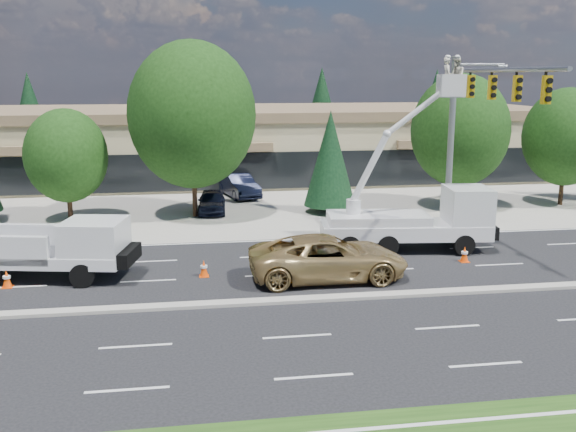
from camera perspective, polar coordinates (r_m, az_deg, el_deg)
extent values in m
plane|color=black|center=(23.58, -0.47, -7.64)|extent=(140.00, 140.00, 0.00)
cube|color=gray|center=(42.81, -4.29, 1.53)|extent=(140.00, 22.00, 0.01)
cube|color=gray|center=(23.56, -0.47, -7.51)|extent=(120.00, 0.55, 0.12)
cube|color=tan|center=(52.31, -5.19, 6.27)|extent=(50.00, 15.00, 5.00)
cube|color=brown|center=(52.09, -5.25, 9.17)|extent=(50.40, 15.40, 0.70)
cube|color=black|center=(44.96, -4.56, 3.99)|extent=(48.00, 0.12, 2.60)
cylinder|color=#332114|center=(38.21, -18.83, 1.12)|extent=(0.28, 0.28, 2.05)
ellipsoid|color=black|center=(37.81, -19.12, 5.09)|extent=(4.55, 4.55, 5.23)
cylinder|color=#332114|center=(37.48, -8.31, 2.39)|extent=(0.28, 0.28, 3.26)
ellipsoid|color=black|center=(36.98, -8.52, 8.88)|extent=(7.24, 7.24, 8.32)
cylinder|color=#332114|center=(38.58, 3.71, 0.92)|extent=(0.26, 0.26, 0.80)
cone|color=black|center=(38.11, 3.77, 5.14)|extent=(3.08, 3.08, 5.64)
cylinder|color=#332114|center=(40.86, 14.77, 2.51)|extent=(0.28, 0.28, 2.66)
ellipsoid|color=black|center=(40.42, 15.04, 7.36)|extent=(5.91, 5.91, 6.79)
cylinder|color=#332114|center=(44.11, 23.15, 2.45)|extent=(0.28, 0.28, 2.39)
ellipsoid|color=black|center=(43.73, 23.50, 6.46)|extent=(5.30, 5.30, 6.10)
cylinder|color=#332114|center=(66.07, -21.66, 4.90)|extent=(0.26, 0.26, 0.80)
cone|color=black|center=(65.72, -21.95, 8.42)|extent=(4.24, 4.24, 7.74)
cylinder|color=#332114|center=(64.38, -9.39, 5.43)|extent=(0.26, 0.26, 0.80)
cone|color=black|center=(63.98, -9.55, 9.81)|extent=(5.03, 5.03, 9.19)
cylinder|color=#332114|center=(65.71, 2.96, 5.72)|extent=(0.26, 0.26, 0.80)
cone|color=black|center=(65.34, 3.01, 9.50)|extent=(4.47, 4.47, 8.17)
cylinder|color=#332114|center=(69.11, 12.81, 5.77)|extent=(0.26, 0.26, 0.80)
cone|color=black|center=(68.77, 12.98, 9.27)|extent=(4.38, 4.38, 8.01)
cylinder|color=gray|center=(33.97, 14.24, 6.00)|extent=(0.32, 0.32, 9.00)
cylinder|color=gray|center=(29.23, 18.50, 12.22)|extent=(0.20, 10.00, 0.20)
cylinder|color=gray|center=(34.31, 16.67, 12.79)|extent=(2.60, 0.12, 0.12)
cube|color=gold|center=(31.95, 15.94, 11.01)|extent=(0.32, 0.22, 1.05)
cube|color=gold|center=(29.96, 17.70, 10.83)|extent=(0.32, 0.22, 1.05)
cube|color=gold|center=(28.00, 19.70, 10.62)|extent=(0.32, 0.22, 1.05)
cube|color=gold|center=(26.07, 21.99, 10.36)|extent=(0.32, 0.22, 1.05)
cube|color=silver|center=(27.73, -20.63, -3.42)|extent=(6.67, 3.51, 0.48)
cube|color=silver|center=(26.82, -16.80, -2.03)|extent=(2.72, 2.68, 1.59)
cube|color=black|center=(26.55, -15.43, -1.62)|extent=(0.47, 1.99, 1.06)
cube|color=silver|center=(28.99, -22.26, -1.80)|extent=(3.59, 1.01, 1.16)
cube|color=silver|center=(27.25, -23.99, -2.83)|extent=(3.59, 1.01, 1.16)
cube|color=silver|center=(30.62, 10.31, -1.20)|extent=(8.01, 3.22, 0.68)
cube|color=silver|center=(31.16, 15.64, 0.69)|extent=(2.20, 2.50, 1.95)
cube|color=black|center=(31.36, 16.93, 0.96)|extent=(0.30, 1.94, 1.17)
cube|color=silver|center=(30.26, 8.01, -0.25)|extent=(4.90, 2.77, 0.49)
cylinder|color=silver|center=(29.97, 5.84, 0.73)|extent=(0.68, 0.68, 0.78)
cube|color=silver|center=(30.24, 14.30, 11.19)|extent=(1.17, 0.99, 1.05)
imported|color=beige|center=(30.18, 13.94, 11.95)|extent=(0.47, 0.66, 1.68)
imported|color=beige|center=(30.30, 14.74, 11.91)|extent=(0.73, 0.88, 1.68)
ellipsoid|color=white|center=(30.19, 14.03, 13.57)|extent=(0.25, 0.25, 0.18)
ellipsoid|color=white|center=(30.31, 14.83, 13.53)|extent=(0.25, 0.25, 0.18)
cube|color=#FF4908|center=(27.39, -23.66, -5.80)|extent=(0.40, 0.40, 0.03)
cone|color=#FF4908|center=(27.30, -23.72, -5.13)|extent=(0.36, 0.36, 0.70)
cylinder|color=white|center=(27.28, -23.73, -4.99)|extent=(0.29, 0.29, 0.10)
cube|color=#FF4908|center=(26.65, -7.47, -5.31)|extent=(0.40, 0.40, 0.03)
cone|color=#FF4908|center=(26.55, -7.49, -4.63)|extent=(0.36, 0.36, 0.70)
cylinder|color=white|center=(26.53, -7.49, -4.48)|extent=(0.29, 0.29, 0.10)
cube|color=#FF4908|center=(26.74, 0.93, -5.15)|extent=(0.40, 0.40, 0.03)
cone|color=#FF4908|center=(26.64, 0.93, -4.46)|extent=(0.36, 0.36, 0.70)
cylinder|color=white|center=(26.62, 0.93, -4.32)|extent=(0.29, 0.29, 0.10)
cube|color=#FF4908|center=(29.50, 15.38, -3.91)|extent=(0.40, 0.40, 0.03)
cone|color=#FF4908|center=(29.41, 15.42, -3.29)|extent=(0.36, 0.36, 0.70)
cylinder|color=white|center=(29.39, 15.43, -3.16)|extent=(0.29, 0.29, 0.10)
imported|color=tan|center=(25.94, 3.60, -3.71)|extent=(6.39, 2.95, 1.78)
imported|color=black|center=(38.65, -6.80, 1.30)|extent=(1.81, 4.06, 1.36)
imported|color=black|center=(43.41, -4.38, 2.71)|extent=(2.81, 4.96, 1.55)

